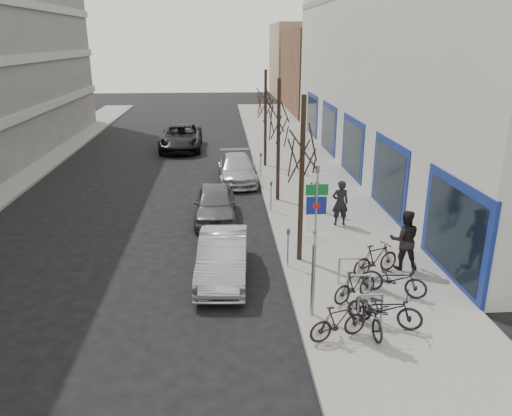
{
  "coord_description": "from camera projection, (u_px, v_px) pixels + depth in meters",
  "views": [
    {
      "loc": [
        0.12,
        -11.46,
        7.05
      ],
      "look_at": [
        1.16,
        3.41,
        2.0
      ],
      "focal_mm": 35.0,
      "sensor_mm": 36.0,
      "label": 1
    }
  ],
  "objects": [
    {
      "name": "bike_mid_curb",
      "position": [
        395.0,
        276.0,
        14.07
      ],
      "size": [
        1.88,
        1.39,
        1.12
      ],
      "primitive_type": "imported",
      "rotation": [
        0.0,
        0.0,
        1.06
      ],
      "color": "black",
      "rests_on": "sidewalk_east"
    },
    {
      "name": "bike_mid_inner",
      "position": [
        355.0,
        285.0,
        13.77
      ],
      "size": [
        1.58,
        1.16,
        0.94
      ],
      "primitive_type": "imported",
      "rotation": [
        0.0,
        0.0,
        2.08
      ],
      "color": "black",
      "rests_on": "sidewalk_east"
    },
    {
      "name": "bike_far_curb",
      "position": [
        385.0,
        305.0,
        12.5
      ],
      "size": [
        1.94,
        1.28,
        1.14
      ],
      "primitive_type": "imported",
      "rotation": [
        0.0,
        0.0,
        1.15
      ],
      "color": "black",
      "rests_on": "sidewalk_east"
    },
    {
      "name": "parked_car_mid",
      "position": [
        215.0,
        204.0,
        20.33
      ],
      "size": [
        1.66,
        4.09,
        1.39
      ],
      "primitive_type": "imported",
      "rotation": [
        0.0,
        0.0,
        -0.0
      ],
      "color": "#535258",
      "rests_on": "ground"
    },
    {
      "name": "bike_rack",
      "position": [
        359.0,
        285.0,
        13.69
      ],
      "size": [
        0.66,
        2.26,
        0.83
      ],
      "color": "gray",
      "rests_on": "sidewalk_east"
    },
    {
      "name": "tree_mid",
      "position": [
        279.0,
        112.0,
        21.38
      ],
      "size": [
        1.8,
        1.8,
        5.5
      ],
      "color": "black",
      "rests_on": "ground"
    },
    {
      "name": "bike_near_right",
      "position": [
        338.0,
        322.0,
        11.98
      ],
      "size": [
        1.61,
        0.9,
        0.94
      ],
      "primitive_type": "imported",
      "rotation": [
        0.0,
        0.0,
        1.88
      ],
      "color": "black",
      "rests_on": "sidewalk_east"
    },
    {
      "name": "tan_building_far",
      "position": [
        323.0,
        60.0,
        64.49
      ],
      "size": [
        13.0,
        12.0,
        9.0
      ],
      "primitive_type": "cube",
      "color": "#937A5B",
      "rests_on": "ground"
    },
    {
      "name": "parked_car_back",
      "position": [
        237.0,
        169.0,
        25.88
      ],
      "size": [
        2.02,
        4.7,
        1.35
      ],
      "primitive_type": "imported",
      "rotation": [
        0.0,
        0.0,
        0.03
      ],
      "color": "#ABAAB0",
      "rests_on": "ground"
    },
    {
      "name": "tree_near",
      "position": [
        303.0,
        141.0,
        15.24
      ],
      "size": [
        1.8,
        1.8,
        5.5
      ],
      "color": "black",
      "rests_on": "ground"
    },
    {
      "name": "tree_far",
      "position": [
        266.0,
        96.0,
        27.52
      ],
      "size": [
        1.8,
        1.8,
        5.5
      ],
      "color": "black",
      "rests_on": "ground"
    },
    {
      "name": "bike_far_inner",
      "position": [
        376.0,
        259.0,
        15.28
      ],
      "size": [
        1.77,
        1.16,
        1.04
      ],
      "primitive_type": "imported",
      "rotation": [
        0.0,
        0.0,
        1.99
      ],
      "color": "black",
      "rests_on": "sidewalk_east"
    },
    {
      "name": "highway_sign_pole",
      "position": [
        315.0,
        233.0,
        12.44
      ],
      "size": [
        0.55,
        0.1,
        4.2
      ],
      "color": "gray",
      "rests_on": "ground"
    },
    {
      "name": "meter_back",
      "position": [
        261.0,
        163.0,
        26.16
      ],
      "size": [
        0.1,
        0.08,
        1.27
      ],
      "color": "gray",
      "rests_on": "sidewalk_east"
    },
    {
      "name": "meter_front",
      "position": [
        288.0,
        244.0,
        15.76
      ],
      "size": [
        0.1,
        0.08,
        1.27
      ],
      "color": "gray",
      "rests_on": "sidewalk_east"
    },
    {
      "name": "brick_building_far",
      "position": [
        348.0,
        71.0,
        50.44
      ],
      "size": [
        12.0,
        14.0,
        8.0
      ],
      "primitive_type": "cube",
      "color": "brown",
      "rests_on": "ground"
    },
    {
      "name": "meter_mid",
      "position": [
        271.0,
        193.0,
        20.96
      ],
      "size": [
        0.1,
        0.08,
        1.27
      ],
      "color": "gray",
      "rests_on": "sidewalk_east"
    },
    {
      "name": "parked_car_front",
      "position": [
        223.0,
        257.0,
        15.35
      ],
      "size": [
        1.71,
        4.27,
        1.38
      ],
      "primitive_type": "imported",
      "rotation": [
        0.0,
        0.0,
        -0.06
      ],
      "color": "#9D9DA2",
      "rests_on": "ground"
    },
    {
      "name": "ground",
      "position": [
        221.0,
        323.0,
        13.08
      ],
      "size": [
        120.0,
        120.0,
        0.0
      ],
      "primitive_type": "plane",
      "color": "black",
      "rests_on": "ground"
    },
    {
      "name": "pedestrian_near",
      "position": [
        340.0,
        203.0,
        19.29
      ],
      "size": [
        0.67,
        0.45,
        1.8
      ],
      "primitive_type": "imported",
      "rotation": [
        0.0,
        0.0,
        3.18
      ],
      "color": "black",
      "rests_on": "sidewalk_east"
    },
    {
      "name": "sidewalk_east",
      "position": [
        319.0,
        200.0,
        22.8
      ],
      "size": [
        5.0,
        70.0,
        0.15
      ],
      "primitive_type": "cube",
      "color": "slate",
      "rests_on": "ground"
    },
    {
      "name": "bike_near_left",
      "position": [
        369.0,
        310.0,
        12.36
      ],
      "size": [
        0.69,
        1.77,
        1.05
      ],
      "primitive_type": "imported",
      "rotation": [
        0.0,
        0.0,
        0.1
      ],
      "color": "black",
      "rests_on": "sidewalk_east"
    },
    {
      "name": "lane_car",
      "position": [
        181.0,
        137.0,
        33.45
      ],
      "size": [
        2.73,
        5.83,
        1.61
      ],
      "primitive_type": "imported",
      "rotation": [
        0.0,
        0.0,
        0.01
      ],
      "color": "black",
      "rests_on": "ground"
    },
    {
      "name": "pedestrian_far",
      "position": [
        404.0,
        239.0,
        15.56
      ],
      "size": [
        0.79,
        0.59,
        1.96
      ],
      "primitive_type": "imported",
      "rotation": [
        0.0,
        0.0,
        2.99
      ],
      "color": "black",
      "rests_on": "sidewalk_east"
    }
  ]
}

